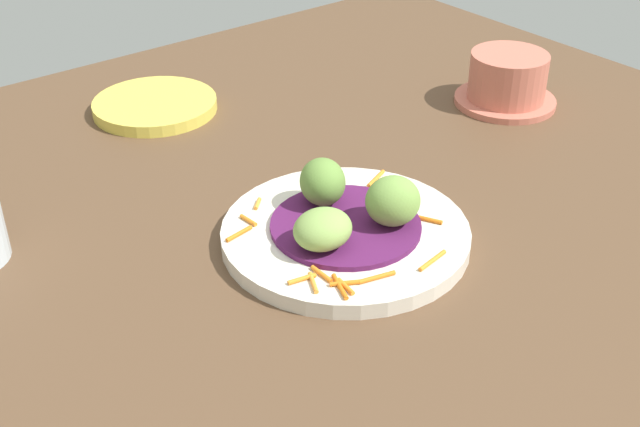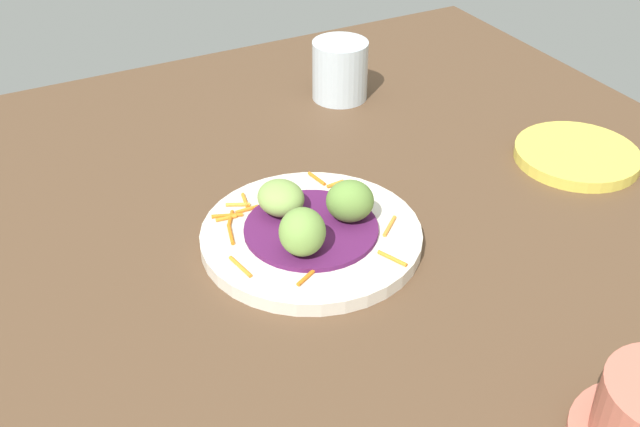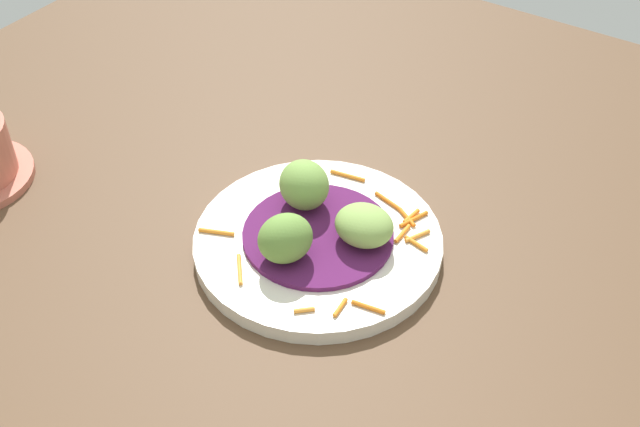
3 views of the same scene
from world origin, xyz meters
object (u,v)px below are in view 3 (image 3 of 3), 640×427
(main_plate, at_px, (318,243))
(guac_scoop_center, at_px, (285,238))
(guac_scoop_left, at_px, (304,185))
(guac_scoop_right, at_px, (364,225))

(main_plate, distance_m, guac_scoop_center, 0.06)
(main_plate, bearing_deg, guac_scoop_center, 171.49)
(guac_scoop_left, distance_m, guac_scoop_right, 0.07)
(main_plate, distance_m, guac_scoop_left, 0.06)
(main_plate, relative_size, guac_scoop_left, 4.57)
(main_plate, height_order, guac_scoop_right, guac_scoop_right)
(guac_scoop_center, height_order, guac_scoop_right, guac_scoop_center)
(main_plate, xyz_separation_m, guac_scoop_right, (0.02, -0.04, 0.03))
(guac_scoop_left, distance_m, guac_scoop_center, 0.07)
(guac_scoop_center, xyz_separation_m, guac_scoop_right, (0.06, -0.05, -0.01))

